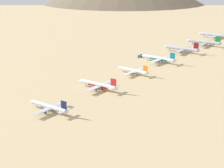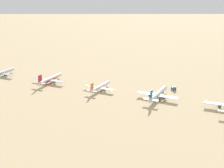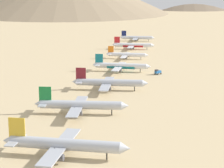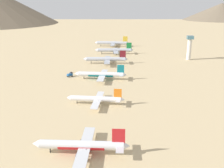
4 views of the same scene
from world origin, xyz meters
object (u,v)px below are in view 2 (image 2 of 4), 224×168
object	(u,v)px
parked_jet_6	(2,73)
service_truck	(174,88)
parked_jet_3	(158,94)
parked_jet_4	(100,87)
parked_jet_5	(50,79)

from	to	relation	value
parked_jet_6	service_truck	distance (m)	184.66
service_truck	parked_jet_6	bearing A→B (deg)	103.48
parked_jet_3	parked_jet_4	world-z (taller)	parked_jet_3
parked_jet_5	service_truck	bearing A→B (deg)	-72.29
parked_jet_4	parked_jet_6	bearing A→B (deg)	94.25
parked_jet_6	service_truck	world-z (taller)	parked_jet_6
parked_jet_6	parked_jet_5	bearing A→B (deg)	-85.06
parked_jet_3	parked_jet_6	xyz separation A→B (m)	(-14.12, 174.38, -0.47)
parked_jet_3	service_truck	distance (m)	29.47
parked_jet_4	parked_jet_6	world-z (taller)	parked_jet_6
parked_jet_4	parked_jet_5	xyz separation A→B (m)	(-3.49, 56.81, 0.41)
service_truck	parked_jet_5	bearing A→B (deg)	107.71
parked_jet_5	service_truck	distance (m)	124.12
parked_jet_3	parked_jet_4	size ratio (longest dim) A/B	1.19
parked_jet_5	parked_jet_4	bearing A→B (deg)	-86.49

